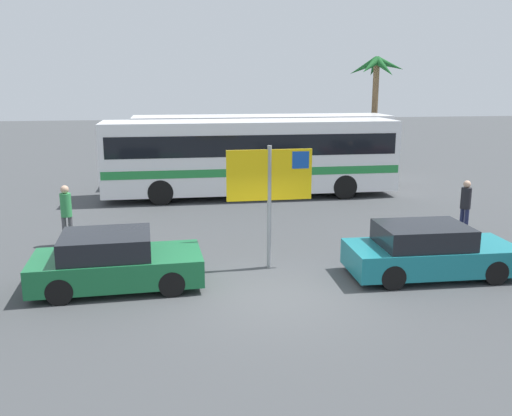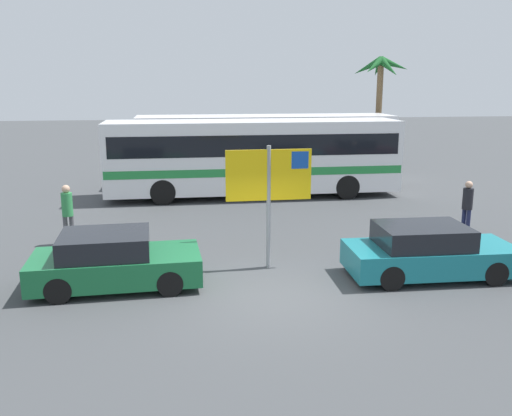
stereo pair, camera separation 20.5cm
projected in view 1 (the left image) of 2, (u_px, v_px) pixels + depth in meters
The scene contains 9 objects.
ground at pixel (277, 297), 12.57m from camera, with size 120.00×120.00×0.00m, color #424447.
bus_front_coach at pixel (250, 154), 23.25m from camera, with size 12.11×2.64×3.17m.
bus_rear_coach at pixel (263, 145), 26.53m from camera, with size 12.11×2.64×3.17m.
ferry_sign at pixel (271, 180), 14.12m from camera, with size 2.20×0.11×3.20m.
car_teal at pixel (429, 251), 13.84m from camera, with size 4.17×1.86×1.32m.
car_green at pixel (115, 262), 13.06m from camera, with size 3.99×2.01×1.32m.
pedestrian_by_bus at pixel (66, 210), 16.34m from camera, with size 0.32×0.32×1.81m.
pedestrian_crossing_lot at pixel (466, 203), 17.49m from camera, with size 0.32×0.32×1.74m.
palm_tree_seaside at pixel (376, 81), 29.35m from camera, with size 2.96×3.03×6.03m.
Camera 1 is at (-2.29, -11.58, 4.79)m, focal length 39.03 mm.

